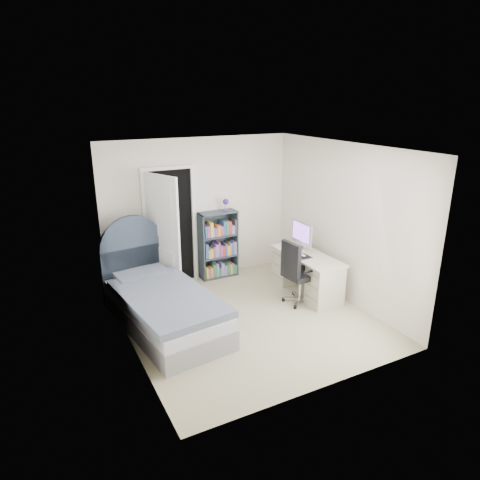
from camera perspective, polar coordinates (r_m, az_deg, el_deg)
name	(u,v)px	position (r m, az deg, el deg)	size (l,w,h in m)	color
room_shell	(248,239)	(5.97, 1.08, 0.19)	(3.50, 3.70, 2.60)	tan
door	(165,231)	(7.12, -9.93, 1.14)	(0.92, 0.78, 2.06)	black
bed	(162,304)	(6.28, -10.38, -8.37)	(1.33, 2.38, 1.40)	gray
nightstand	(135,271)	(7.24, -13.85, -4.02)	(0.43, 0.43, 0.63)	tan
floor_lamp	(172,263)	(7.07, -9.12, -3.09)	(0.19, 0.19, 1.35)	silver
bookcase	(219,247)	(7.71, -2.82, -0.88)	(0.68, 0.29, 1.44)	#39464E
desk	(306,272)	(7.20, 8.81, -4.19)	(0.56, 1.40, 1.15)	beige
office_chair	(297,270)	(6.73, 7.57, -3.98)	(0.54, 0.55, 1.04)	silver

